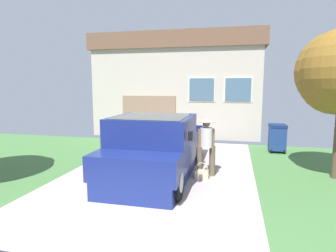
% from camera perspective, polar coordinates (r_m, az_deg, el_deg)
% --- Properties ---
extents(pickup_truck, '(2.19, 5.05, 1.69)m').
position_cam_1_polar(pickup_truck, '(7.86, -2.57, -4.59)').
color(pickup_truck, navy).
rests_on(pickup_truck, ground).
extents(person_with_hat, '(0.50, 0.45, 1.62)m').
position_cam_1_polar(person_with_hat, '(7.89, 7.57, -3.61)').
color(person_with_hat, brown).
rests_on(person_with_hat, ground).
extents(handbag, '(0.36, 0.19, 0.44)m').
position_cam_1_polar(handbag, '(7.87, 6.72, -9.37)').
color(handbag, beige).
rests_on(handbag, ground).
extents(house_with_garage, '(8.38, 6.92, 4.97)m').
position_cam_1_polar(house_with_garage, '(16.63, 3.24, 8.14)').
color(house_with_garage, beige).
rests_on(house_with_garage, ground).
extents(wheeled_trash_bin, '(0.60, 0.72, 1.05)m').
position_cam_1_polar(wheeled_trash_bin, '(11.50, 20.87, -2.06)').
color(wheeled_trash_bin, navy).
rests_on(wheeled_trash_bin, ground).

